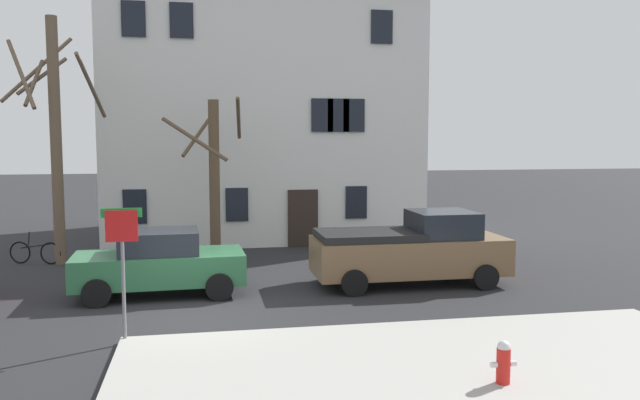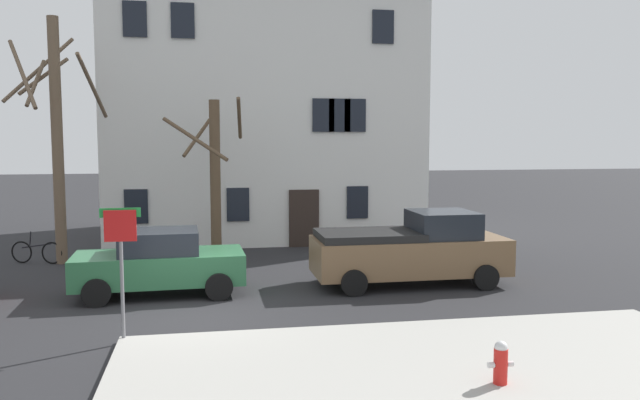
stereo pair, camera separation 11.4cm
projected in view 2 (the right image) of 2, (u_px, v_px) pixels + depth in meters
name	position (u px, v px, depth m)	size (l,w,h in m)	color
ground_plane	(189.00, 315.00, 14.35)	(120.00, 120.00, 0.00)	#262628
building_main	(262.00, 97.00, 26.31)	(12.43, 7.96, 11.17)	white
tree_bare_near	(56.00, 131.00, 19.86)	(3.09, 3.08, 7.71)	brown
tree_bare_mid	(215.00, 174.00, 20.52)	(2.53, 2.67, 5.25)	brown
car_green_sedan	(160.00, 262.00, 16.13)	(4.27, 2.16, 1.66)	#2D6B42
pickup_truck_brown	(411.00, 250.00, 17.26)	(5.21, 2.20, 1.99)	brown
fire_hydrant	(501.00, 362.00, 9.99)	(0.42, 0.22, 0.69)	red
street_sign_pole	(121.00, 249.00, 12.16)	(0.76, 0.07, 2.65)	slate
bicycle_leaning	(37.00, 252.00, 20.19)	(1.68, 0.59, 1.03)	black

